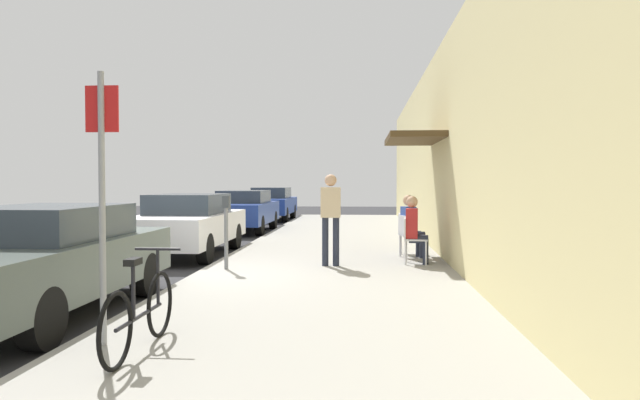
% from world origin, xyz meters
% --- Properties ---
extents(ground_plane, '(60.00, 60.00, 0.00)m').
position_xyz_m(ground_plane, '(0.00, 0.00, 0.00)').
color(ground_plane, '#2D2D30').
extents(sidewalk_slab, '(4.50, 32.00, 0.12)m').
position_xyz_m(sidewalk_slab, '(2.25, 2.00, 0.06)').
color(sidewalk_slab, '#9E9B93').
rests_on(sidewalk_slab, ground_plane).
extents(building_facade, '(1.40, 32.00, 4.57)m').
position_xyz_m(building_facade, '(4.64, 2.01, 2.29)').
color(building_facade, beige).
rests_on(building_facade, ground_plane).
extents(parked_car_0, '(1.80, 4.40, 1.38)m').
position_xyz_m(parked_car_0, '(-1.10, -2.56, 0.72)').
color(parked_car_0, '#47514C').
rests_on(parked_car_0, ground_plane).
extents(parked_car_1, '(1.80, 4.40, 1.40)m').
position_xyz_m(parked_car_1, '(-1.10, 3.46, 0.73)').
color(parked_car_1, silver).
rests_on(parked_car_1, ground_plane).
extents(parked_car_2, '(1.80, 4.40, 1.39)m').
position_xyz_m(parked_car_2, '(-1.10, 9.73, 0.73)').
color(parked_car_2, navy).
rests_on(parked_car_2, ground_plane).
extents(parked_car_3, '(1.80, 4.40, 1.43)m').
position_xyz_m(parked_car_3, '(-1.10, 15.71, 0.75)').
color(parked_car_3, navy).
rests_on(parked_car_3, ground_plane).
extents(parking_meter, '(0.12, 0.10, 1.32)m').
position_xyz_m(parking_meter, '(0.45, 0.70, 0.89)').
color(parking_meter, slate).
rests_on(parking_meter, sidewalk_slab).
extents(street_sign, '(0.32, 0.06, 2.60)m').
position_xyz_m(street_sign, '(0.40, -4.11, 1.64)').
color(street_sign, gray).
rests_on(street_sign, sidewalk_slab).
extents(bicycle_0, '(0.46, 1.71, 0.90)m').
position_xyz_m(bicycle_0, '(0.84, -4.31, 0.48)').
color(bicycle_0, black).
rests_on(bicycle_0, sidewalk_slab).
extents(cafe_chair_0, '(0.49, 0.49, 0.87)m').
position_xyz_m(cafe_chair_0, '(3.81, 1.66, 0.62)').
color(cafe_chair_0, silver).
rests_on(cafe_chair_0, sidewalk_slab).
extents(seated_patron_0, '(0.46, 0.39, 1.29)m').
position_xyz_m(seated_patron_0, '(3.87, 1.65, 0.82)').
color(seated_patron_0, '#232838').
rests_on(seated_patron_0, sidewalk_slab).
extents(cafe_chair_1, '(0.54, 0.54, 0.87)m').
position_xyz_m(cafe_chair_1, '(3.82, 2.53, 0.62)').
color(cafe_chair_1, silver).
rests_on(cafe_chair_1, sidewalk_slab).
extents(seated_patron_1, '(0.50, 0.45, 1.29)m').
position_xyz_m(seated_patron_1, '(3.87, 2.55, 0.82)').
color(seated_patron_1, '#232838').
rests_on(seated_patron_1, sidewalk_slab).
extents(cafe_chair_2, '(0.44, 0.44, 0.87)m').
position_xyz_m(cafe_chair_2, '(3.81, 3.22, 0.62)').
color(cafe_chair_2, silver).
rests_on(cafe_chair_2, sidewalk_slab).
extents(pedestrian_standing, '(0.36, 0.22, 1.70)m').
position_xyz_m(pedestrian_standing, '(2.29, 1.25, 1.12)').
color(pedestrian_standing, '#232838').
rests_on(pedestrian_standing, sidewalk_slab).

